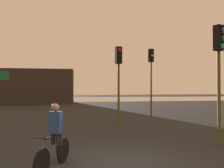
# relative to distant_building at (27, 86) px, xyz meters

# --- Properties ---
(water_strip) EXTENTS (80.00, 16.00, 0.01)m
(water_strip) POSITION_rel_distant_building_xyz_m (7.87, 10.00, -2.22)
(water_strip) COLOR #9E937F
(water_strip) RESTS_ON ground
(distant_building) EXTENTS (11.94, 4.00, 4.45)m
(distant_building) POSITION_rel_distant_building_xyz_m (0.00, 0.00, 0.00)
(distant_building) COLOR #2D2823
(distant_building) RESTS_ON ground
(traffic_light_near_right) EXTENTS (0.40, 0.42, 4.23)m
(traffic_light_near_right) POSITION_rel_distant_building_xyz_m (11.71, -23.00, 0.72)
(traffic_light_near_right) COLOR #4C4719
(traffic_light_near_right) RESTS_ON ground
(traffic_light_far_right) EXTENTS (0.39, 0.41, 4.69)m
(traffic_light_far_right) POSITION_rel_distant_building_xyz_m (11.70, -15.67, 1.02)
(traffic_light_far_right) COLOR #4C4719
(traffic_light_far_right) RESTS_ON ground
(traffic_light_center) EXTENTS (0.38, 0.40, 4.20)m
(traffic_light_center) POSITION_rel_distant_building_xyz_m (8.88, -18.71, 0.70)
(traffic_light_center) COLOR #4C4719
(traffic_light_center) RESTS_ON ground
(cyclist) EXTENTS (0.74, 1.60, 1.62)m
(cyclist) POSITION_rel_distant_building_xyz_m (6.24, -24.45, -1.41)
(cyclist) COLOR black
(cyclist) RESTS_ON ground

